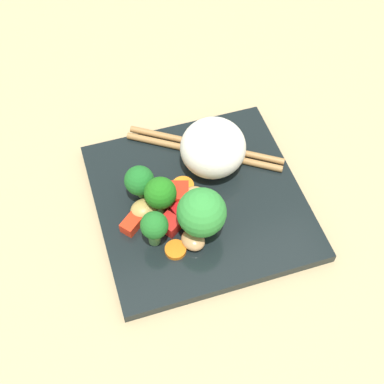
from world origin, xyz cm
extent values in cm
cube|color=tan|center=(0.00, 0.00, -1.00)|extent=(110.00, 110.00, 2.00)
cube|color=black|center=(0.00, 0.00, 0.66)|extent=(26.05, 26.05, 1.32)
ellipsoid|color=white|center=(-3.39, -4.37, 4.67)|extent=(11.72, 11.76, 6.72)
cylinder|color=#558E4A|center=(7.08, 4.04, 2.55)|extent=(1.58, 1.54, 2.50)
sphere|color=#1E6923|center=(6.95, 4.17, 4.92)|extent=(3.20, 3.20, 3.20)
cylinder|color=#569949|center=(1.24, 4.53, 2.36)|extent=(2.03, 2.27, 2.33)
sphere|color=#318B37|center=(1.53, 4.73, 5.52)|extent=(5.69, 5.69, 5.69)
cylinder|color=#6FAF42|center=(6.42, -2.75, 2.35)|extent=(1.66, 1.62, 2.18)
sphere|color=#1C6623|center=(6.67, -2.73, 4.48)|extent=(3.63, 3.63, 3.63)
cylinder|color=#70A853|center=(5.09, 0.50, 2.30)|extent=(1.40, 1.43, 2.03)
sphere|color=#1E6D17|center=(4.91, 0.30, 4.66)|extent=(3.87, 3.87, 3.87)
cylinder|color=orange|center=(5.19, 6.12, 1.61)|extent=(3.38, 3.38, 0.58)
cylinder|color=orange|center=(1.35, -2.27, 1.55)|extent=(3.59, 3.59, 0.47)
cylinder|color=orange|center=(-0.42, 1.60, 1.58)|extent=(3.56, 3.56, 0.53)
cube|color=red|center=(9.08, 1.36, 2.03)|extent=(2.92, 2.79, 1.42)
cube|color=red|center=(2.72, -0.56, 2.44)|extent=(3.65, 3.62, 2.26)
cube|color=red|center=(4.81, 2.93, 2.14)|extent=(3.03, 3.08, 1.64)
cube|color=red|center=(2.74, 1.91, 2.21)|extent=(2.95, 2.84, 1.80)
ellipsoid|color=#B18F48|center=(7.10, -0.39, 2.32)|extent=(3.68, 3.29, 2.02)
ellipsoid|color=tan|center=(2.96, 5.89, 2.15)|extent=(3.47, 3.73, 1.66)
ellipsoid|color=tan|center=(0.73, -0.06, 2.26)|extent=(2.98, 2.57, 1.89)
cylinder|color=#9E723F|center=(-3.65, -7.40, 1.75)|extent=(17.50, 12.92, 0.87)
cylinder|color=#9E723F|center=(-2.93, -6.40, 1.75)|extent=(17.50, 12.92, 0.87)
camera|label=1|loc=(13.92, 35.88, 56.06)|focal=50.71mm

